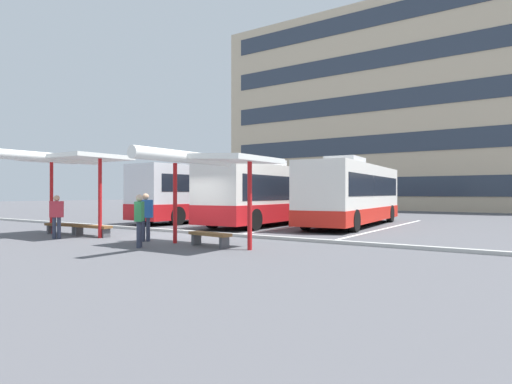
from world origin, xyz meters
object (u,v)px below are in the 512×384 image
Objects in this scene: coach_bus_1 at (278,195)px; coach_bus_2 at (353,195)px; waiting_shelter_0 at (69,160)px; waiting_passenger_1 at (139,217)px; coach_bus_0 at (219,194)px; bench_0 at (63,226)px; bench_1 at (92,228)px; waiting_passenger_2 at (146,214)px; waiting_passenger_0 at (57,214)px; waiting_shelter_1 at (205,160)px; bench_2 at (210,236)px.

coach_bus_1 is 4.15m from coach_bus_2.
waiting_passenger_1 is (5.12, -0.83, -2.06)m from waiting_shelter_0.
coach_bus_0 is 2.74× the size of waiting_shelter_0.
coach_bus_1 is 6.57× the size of bench_0.
coach_bus_2 is at bearing 57.06° from waiting_shelter_0.
waiting_shelter_0 reaches higher than waiting_passenger_1.
waiting_passenger_2 reaches higher than bench_1.
coach_bus_1 is 10.49m from bench_1.
coach_bus_2 is at bearing 79.32° from waiting_passenger_1.
coach_bus_1 is 11.74m from waiting_passenger_0.
coach_bus_2 reaches higher than bench_0.
coach_bus_0 is at bearing 92.00° from bench_0.
coach_bus_0 is 1.03× the size of coach_bus_1.
waiting_passenger_2 is (-2.82, 0.08, -1.76)m from waiting_shelter_1.
waiting_shelter_1 is at bearing -1.65° from waiting_passenger_2.
coach_bus_1 is at bearing 98.54° from waiting_passenger_1.
coach_bus_2 is at bearing 53.20° from bench_0.
coach_bus_1 is 7.23× the size of waiting_passenger_1.
coach_bus_2 reaches higher than waiting_passenger_1.
coach_bus_0 is 8.74m from coach_bus_2.
coach_bus_1 is 1.13× the size of coach_bus_2.
waiting_shelter_0 is at bearing -83.46° from coach_bus_0.
waiting_passenger_1 is at bearing -0.20° from waiting_passenger_0.
bench_1 is at bearing -179.60° from waiting_passenger_2.
coach_bus_2 is 6.59× the size of waiting_passenger_0.
coach_bus_0 is 13.60m from waiting_passenger_1.
bench_0 is at bearing -176.88° from bench_1.
waiting_shelter_1 is (-0.67, -11.13, 1.12)m from coach_bus_2.
coach_bus_2 reaches higher than waiting_shelter_1.
coach_bus_2 is at bearing 13.34° from coach_bus_1.
waiting_passenger_2 is (-3.49, -11.04, -0.64)m from coach_bus_2.
coach_bus_0 is 11.01m from bench_1.
bench_2 is (-0.00, 0.25, -2.41)m from waiting_shelter_1.
bench_1 is at bearing 73.43° from waiting_passenger_0.
bench_0 is 8.05m from waiting_shelter_1.
waiting_passenger_2 is at bearing 20.37° from waiting_passenger_0.
bench_2 is (8.06, -10.52, -1.34)m from coach_bus_0.
waiting_passenger_2 is at bearing -107.54° from coach_bus_2.
waiting_shelter_1 reaches higher than bench_2.
waiting_shelter_0 is 2.87m from bench_1.
waiting_passenger_1 is (6.02, -1.17, 0.63)m from bench_0.
bench_1 is 6.35m from waiting_shelter_1.
waiting_passenger_2 is at bearing 0.40° from bench_1.
coach_bus_0 is 4.73m from coach_bus_1.
coach_bus_2 reaches higher than waiting_shelter_0.
waiting_shelter_1 is 6.62m from waiting_passenger_0.
coach_bus_0 is at bearing 98.58° from waiting_passenger_0.
bench_2 is at bearing -93.53° from coach_bus_2.
waiting_shelter_0 is at bearing -20.60° from bench_0.
waiting_passenger_1 is at bearing -16.74° from bench_1.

